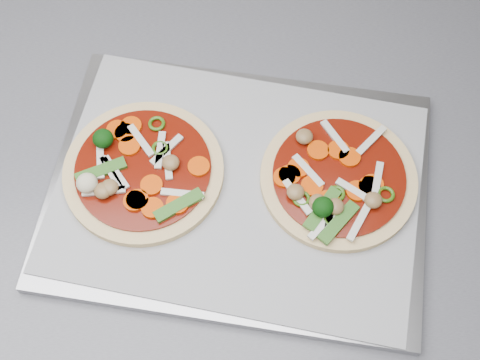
{
  "coord_description": "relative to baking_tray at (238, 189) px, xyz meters",
  "views": [
    {
      "loc": [
        -0.2,
        0.88,
        1.59
      ],
      "look_at": [
        -0.18,
        1.22,
        0.93
      ],
      "focal_mm": 50.0,
      "sensor_mm": 36.0,
      "label": 1
    }
  ],
  "objects": [
    {
      "name": "countertop",
      "position": [
        0.19,
        0.08,
        -0.03
      ],
      "size": [
        3.6,
        0.6,
        0.04
      ],
      "primitive_type": "cube",
      "color": "slate",
      "rests_on": "base_cabinet"
    },
    {
      "name": "pizza_left",
      "position": [
        -0.11,
        0.02,
        0.02
      ],
      "size": [
        0.18,
        0.18,
        0.03
      ],
      "rotation": [
        0.0,
        0.0,
        -0.0
      ],
      "color": "tan",
      "rests_on": "parchment"
    },
    {
      "name": "pizza_right",
      "position": [
        0.11,
        -0.0,
        0.02
      ],
      "size": [
        0.24,
        0.24,
        0.03
      ],
      "rotation": [
        0.0,
        0.0,
        -0.53
      ],
      "color": "tan",
      "rests_on": "parchment"
    },
    {
      "name": "baking_tray",
      "position": [
        0.0,
        0.0,
        0.0
      ],
      "size": [
        0.48,
        0.39,
        0.01
      ],
      "primitive_type": "cube",
      "rotation": [
        0.0,
        0.0,
        -0.19
      ],
      "color": "gray",
      "rests_on": "countertop"
    },
    {
      "name": "parchment",
      "position": [
        0.0,
        0.0,
        0.01
      ],
      "size": [
        0.46,
        0.38,
        0.0
      ],
      "primitive_type": "cube",
      "rotation": [
        0.0,
        0.0,
        -0.24
      ],
      "color": "#9E9EA3",
      "rests_on": "baking_tray"
    },
    {
      "name": "base_cabinet",
      "position": [
        0.19,
        0.08,
        -0.48
      ],
      "size": [
        3.6,
        0.6,
        0.86
      ],
      "primitive_type": "cube",
      "color": "silver",
      "rests_on": "ground"
    }
  ]
}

